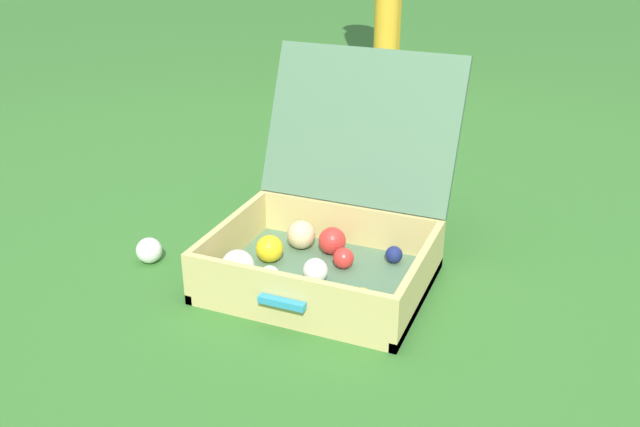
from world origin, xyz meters
The scene contains 3 objects.
ground_plane centered at (0.00, 0.00, 0.00)m, with size 16.00×16.00×0.00m, color #336B28.
open_suitcase centered at (0.00, 0.04, 0.12)m, with size 0.52×0.61×0.52m.
stray_ball_on_grass centered at (-0.45, -0.10, 0.03)m, with size 0.07×0.07×0.07m, color white.
Camera 1 is at (0.58, -1.42, 0.89)m, focal length 38.98 mm.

